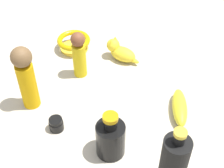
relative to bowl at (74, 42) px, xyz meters
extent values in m
plane|color=#BCB29E|center=(0.24, -0.24, -0.03)|extent=(2.00, 2.00, 0.00)
cylinder|color=yellow|center=(0.00, 0.00, -0.03)|extent=(0.11, 0.11, 0.01)
torus|color=#C29C08|center=(0.00, 0.00, 0.01)|extent=(0.13, 0.13, 0.02)
ellipsoid|color=yellow|center=(0.21, -0.01, 0.00)|extent=(0.12, 0.08, 0.06)
sphere|color=yellow|center=(0.16, 0.00, 0.02)|extent=(0.05, 0.05, 0.05)
cone|color=yellow|center=(0.16, -0.01, 0.04)|extent=(0.02, 0.02, 0.02)
cone|color=yellow|center=(0.17, 0.02, 0.04)|extent=(0.02, 0.02, 0.02)
ellipsoid|color=yellow|center=(0.25, -0.02, -0.02)|extent=(0.05, 0.03, 0.02)
cylinder|color=gold|center=(0.08, -0.13, 0.03)|extent=(0.07, 0.07, 0.13)
sphere|color=brown|center=(0.08, -0.13, 0.12)|extent=(0.05, 0.05, 0.05)
cylinder|color=black|center=(0.11, -0.40, -0.02)|extent=(0.05, 0.05, 0.03)
cylinder|color=gold|center=(0.11, -0.40, 0.00)|extent=(0.04, 0.04, 0.00)
cylinder|color=black|center=(0.11, -0.40, 0.00)|extent=(0.04, 0.04, 0.01)
cylinder|color=#D19808|center=(-0.02, -0.33, 0.05)|extent=(0.08, 0.08, 0.17)
sphere|color=brown|center=(-0.02, -0.33, 0.17)|extent=(0.07, 0.07, 0.07)
cylinder|color=black|center=(0.29, -0.43, 0.02)|extent=(0.08, 0.08, 0.11)
cylinder|color=black|center=(0.29, -0.43, 0.09)|extent=(0.04, 0.04, 0.03)
cylinder|color=#B3830A|center=(0.29, -0.43, 0.12)|extent=(0.04, 0.04, 0.01)
ellipsoid|color=yellow|center=(0.46, -0.21, -0.01)|extent=(0.08, 0.17, 0.05)
cylinder|color=black|center=(0.48, -0.49, 0.07)|extent=(0.07, 0.07, 0.20)
cylinder|color=black|center=(0.48, -0.49, 0.18)|extent=(0.03, 0.03, 0.03)
cylinder|color=gold|center=(0.48, -0.49, 0.20)|extent=(0.03, 0.03, 0.01)
camera|label=1|loc=(0.47, -0.96, 0.77)|focal=52.46mm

